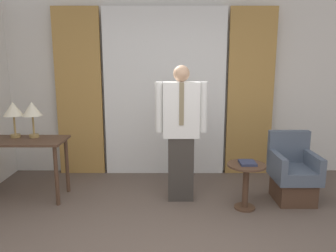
{
  "coord_description": "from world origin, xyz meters",
  "views": [
    {
      "loc": [
        0.05,
        -2.25,
        1.79
      ],
      "look_at": [
        0.06,
        1.64,
        1.01
      ],
      "focal_mm": 35.0,
      "sensor_mm": 36.0,
      "label": 1
    }
  ],
  "objects_px": {
    "person": "(180,129)",
    "book": "(246,163)",
    "table_lamp_left": "(12,111)",
    "table_lamp_right": "(31,111)",
    "side_table": "(245,179)",
    "armchair": "(291,175)",
    "desk": "(20,150)"
  },
  "relations": [
    {
      "from": "table_lamp_left",
      "to": "table_lamp_right",
      "type": "distance_m",
      "value": 0.25
    },
    {
      "from": "table_lamp_right",
      "to": "book",
      "type": "distance_m",
      "value": 2.82
    },
    {
      "from": "person",
      "to": "book",
      "type": "relative_size",
      "value": 8.02
    },
    {
      "from": "side_table",
      "to": "book",
      "type": "xyz_separation_m",
      "value": [
        0.01,
        0.01,
        0.2
      ]
    },
    {
      "from": "table_lamp_right",
      "to": "person",
      "type": "distance_m",
      "value": 1.95
    },
    {
      "from": "desk",
      "to": "table_lamp_left",
      "type": "bearing_deg",
      "value": 133.25
    },
    {
      "from": "desk",
      "to": "table_lamp_right",
      "type": "relative_size",
      "value": 2.41
    },
    {
      "from": "table_lamp_left",
      "to": "side_table",
      "type": "height_order",
      "value": "table_lamp_left"
    },
    {
      "from": "person",
      "to": "armchair",
      "type": "xyz_separation_m",
      "value": [
        1.45,
        -0.01,
        -0.61
      ]
    },
    {
      "from": "person",
      "to": "book",
      "type": "xyz_separation_m",
      "value": [
        0.79,
        -0.27,
        -0.36
      ]
    },
    {
      "from": "person",
      "to": "armchair",
      "type": "relative_size",
      "value": 1.98
    },
    {
      "from": "desk",
      "to": "table_lamp_left",
      "type": "height_order",
      "value": "table_lamp_left"
    },
    {
      "from": "armchair",
      "to": "side_table",
      "type": "distance_m",
      "value": 0.72
    },
    {
      "from": "desk",
      "to": "armchair",
      "type": "distance_m",
      "value": 3.52
    },
    {
      "from": "desk",
      "to": "book",
      "type": "relative_size",
      "value": 5.21
    },
    {
      "from": "side_table",
      "to": "book",
      "type": "bearing_deg",
      "value": 35.84
    },
    {
      "from": "table_lamp_right",
      "to": "armchair",
      "type": "distance_m",
      "value": 3.48
    },
    {
      "from": "desk",
      "to": "armchair",
      "type": "xyz_separation_m",
      "value": [
        3.51,
        -0.05,
        -0.33
      ]
    },
    {
      "from": "person",
      "to": "book",
      "type": "height_order",
      "value": "person"
    },
    {
      "from": "table_lamp_left",
      "to": "armchair",
      "type": "relative_size",
      "value": 0.53
    },
    {
      "from": "table_lamp_left",
      "to": "book",
      "type": "distance_m",
      "value": 3.06
    },
    {
      "from": "person",
      "to": "side_table",
      "type": "relative_size",
      "value": 3.06
    },
    {
      "from": "side_table",
      "to": "person",
      "type": "bearing_deg",
      "value": 160.49
    },
    {
      "from": "table_lamp_right",
      "to": "armchair",
      "type": "xyz_separation_m",
      "value": [
        3.38,
        -0.18,
        -0.82
      ]
    },
    {
      "from": "table_lamp_right",
      "to": "person",
      "type": "height_order",
      "value": "person"
    },
    {
      "from": "table_lamp_left",
      "to": "table_lamp_right",
      "type": "bearing_deg",
      "value": 0.0
    },
    {
      "from": "table_lamp_right",
      "to": "desk",
      "type": "bearing_deg",
      "value": -133.25
    },
    {
      "from": "table_lamp_right",
      "to": "armchair",
      "type": "bearing_deg",
      "value": -3.08
    },
    {
      "from": "book",
      "to": "armchair",
      "type": "bearing_deg",
      "value": 21.11
    },
    {
      "from": "side_table",
      "to": "armchair",
      "type": "bearing_deg",
      "value": 21.39
    },
    {
      "from": "desk",
      "to": "table_lamp_right",
      "type": "xyz_separation_m",
      "value": [
        0.12,
        0.13,
        0.49
      ]
    },
    {
      "from": "table_lamp_left",
      "to": "book",
      "type": "xyz_separation_m",
      "value": [
        2.97,
        -0.44,
        -0.57
      ]
    }
  ]
}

